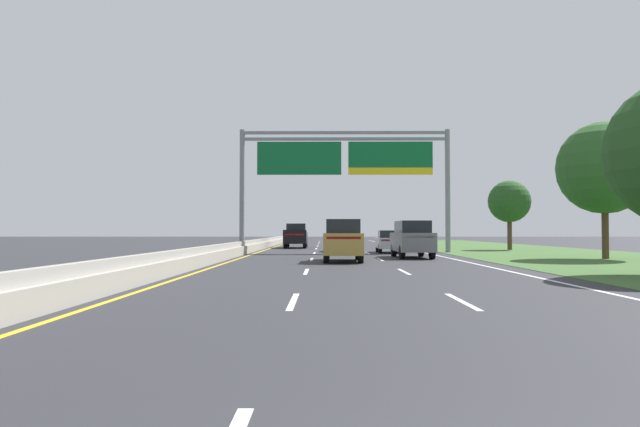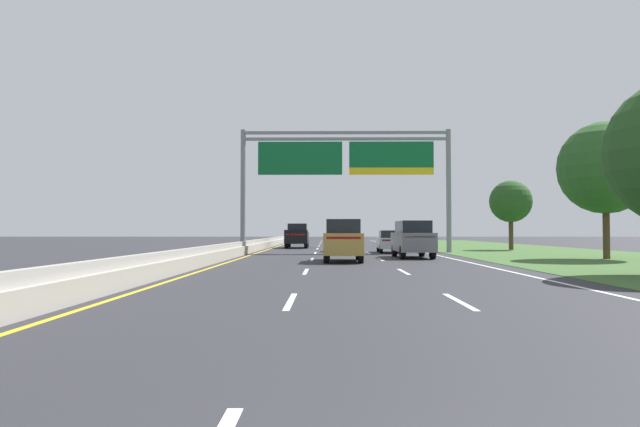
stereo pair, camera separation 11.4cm
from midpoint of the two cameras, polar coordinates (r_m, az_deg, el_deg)
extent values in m
plane|color=#2B2B30|center=(37.02, 2.15, -4.14)|extent=(220.00, 220.00, 0.00)
cube|color=white|center=(12.58, -2.98, -8.81)|extent=(0.14, 3.00, 0.01)
cube|color=white|center=(21.54, -1.55, -5.86)|extent=(0.14, 3.00, 0.01)
cube|color=white|center=(30.52, -0.96, -4.65)|extent=(0.14, 3.00, 0.01)
cube|color=white|center=(39.50, -0.65, -3.99)|extent=(0.14, 3.00, 0.01)
cube|color=white|center=(48.50, -0.45, -3.57)|extent=(0.14, 3.00, 0.01)
cube|color=white|center=(57.49, -0.31, -3.28)|extent=(0.14, 3.00, 0.01)
cube|color=white|center=(66.49, -0.21, -3.07)|extent=(0.14, 3.00, 0.01)
cube|color=white|center=(75.49, -0.13, -2.92)|extent=(0.14, 3.00, 0.01)
cube|color=white|center=(84.48, -0.07, -2.79)|extent=(0.14, 3.00, 0.01)
cube|color=white|center=(12.91, 13.84, -8.58)|extent=(0.14, 3.00, 0.01)
cube|color=white|center=(21.73, 8.30, -5.81)|extent=(0.14, 3.00, 0.01)
cube|color=white|center=(30.65, 5.99, -4.63)|extent=(0.14, 3.00, 0.01)
cube|color=white|center=(39.61, 4.73, -3.98)|extent=(0.14, 3.00, 0.01)
cube|color=white|center=(48.58, 3.93, -3.56)|extent=(0.14, 3.00, 0.01)
cube|color=white|center=(57.56, 3.38, -3.28)|extent=(0.14, 3.00, 0.01)
cube|color=white|center=(66.55, 2.98, -3.07)|extent=(0.14, 3.00, 0.01)
cube|color=white|center=(75.54, 2.68, -2.91)|extent=(0.14, 3.00, 0.01)
cube|color=white|center=(84.53, 2.44, -2.79)|extent=(0.14, 3.00, 0.01)
cube|color=white|center=(37.66, 11.19, -4.06)|extent=(0.16, 106.00, 0.01)
cube|color=gold|center=(37.31, -6.97, -4.11)|extent=(0.16, 106.00, 0.01)
cube|color=#3D602D|center=(39.95, 22.63, -3.82)|extent=(14.00, 110.00, 0.02)
cube|color=#A8A399|center=(37.39, -8.03, -3.68)|extent=(0.60, 110.00, 0.55)
cube|color=#A8A399|center=(37.38, -8.03, -3.03)|extent=(0.25, 110.00, 0.30)
cylinder|color=gray|center=(40.87, -7.93, 2.27)|extent=(0.36, 0.36, 8.80)
cylinder|color=gray|center=(41.38, 12.66, 2.25)|extent=(0.36, 0.36, 8.80)
cube|color=gray|center=(40.97, 2.42, 8.13)|extent=(14.70, 0.24, 0.20)
cube|color=gray|center=(40.89, 2.42, 7.51)|extent=(14.70, 0.24, 0.20)
cube|color=#0C602D|center=(40.53, -2.19, 5.58)|extent=(6.00, 0.12, 2.36)
cube|color=#0C602D|center=(40.79, 7.02, 5.90)|extent=(6.00, 0.12, 1.86)
cube|color=yellow|center=(40.65, 7.03, 4.25)|extent=(6.00, 0.12, 0.50)
cube|color=black|center=(51.19, -2.51, -2.45)|extent=(2.04, 5.41, 1.00)
cube|color=black|center=(52.03, -2.47, -1.46)|extent=(1.73, 1.91, 0.78)
cube|color=#B21414|center=(48.53, -2.65, -2.13)|extent=(1.68, 0.09, 0.12)
cube|color=black|center=(49.46, -2.60, -1.78)|extent=(2.01, 1.96, 0.20)
cylinder|color=black|center=(53.07, -3.34, -2.96)|extent=(0.31, 0.84, 0.84)
cylinder|color=black|center=(53.00, -1.51, -2.96)|extent=(0.31, 0.84, 0.84)
cylinder|color=black|center=(49.41, -3.59, -3.05)|extent=(0.31, 0.84, 0.84)
cylinder|color=black|center=(49.33, -1.62, -3.06)|extent=(0.31, 0.84, 0.84)
cube|color=#A38438|center=(28.63, 2.20, -3.03)|extent=(1.99, 4.73, 1.05)
cube|color=black|center=(28.48, 2.21, -1.30)|extent=(1.69, 3.03, 0.68)
cube|color=#B21414|center=(26.32, 2.27, -2.46)|extent=(1.60, 0.11, 0.12)
cylinder|color=black|center=(30.25, 0.61, -3.96)|extent=(0.27, 0.76, 0.76)
cylinder|color=black|center=(30.27, 3.72, -3.96)|extent=(0.27, 0.76, 0.76)
cylinder|color=black|center=(27.06, 0.51, -4.22)|extent=(0.27, 0.76, 0.76)
cylinder|color=black|center=(27.08, 3.99, -4.22)|extent=(0.27, 0.76, 0.76)
cube|color=silver|center=(42.29, 2.24, -2.91)|extent=(1.84, 4.41, 0.72)
cube|color=black|center=(42.23, 2.25, -2.07)|extent=(1.57, 2.31, 0.52)
cube|color=#B21414|center=(40.12, 2.35, -2.66)|extent=(1.53, 0.09, 0.12)
cylinder|color=black|center=(43.77, 1.13, -3.34)|extent=(0.22, 0.66, 0.66)
cylinder|color=black|center=(43.82, 3.22, -3.34)|extent=(0.22, 0.66, 0.66)
cylinder|color=black|center=(40.78, 1.19, -3.46)|extent=(0.22, 0.66, 0.66)
cylinder|color=black|center=(40.84, 3.44, -3.45)|extent=(0.22, 0.66, 0.66)
cube|color=#B2B5BA|center=(40.36, 6.98, -2.95)|extent=(1.95, 4.45, 0.72)
cube|color=black|center=(40.31, 6.98, -2.07)|extent=(1.63, 2.34, 0.52)
cube|color=#B21414|center=(38.21, 7.26, -2.70)|extent=(1.53, 0.12, 0.12)
cylinder|color=black|center=(41.80, 5.71, -3.41)|extent=(0.24, 0.67, 0.66)
cylinder|color=black|center=(41.94, 7.90, -3.39)|extent=(0.24, 0.67, 0.66)
cylinder|color=black|center=(38.82, 5.99, -3.54)|extent=(0.24, 0.67, 0.66)
cylinder|color=black|center=(38.96, 8.34, -3.52)|extent=(0.24, 0.67, 0.66)
cube|color=slate|center=(32.88, 9.14, -2.85)|extent=(1.99, 4.74, 1.05)
cube|color=black|center=(32.73, 9.18, -1.34)|extent=(1.69, 3.03, 0.68)
cube|color=#B21414|center=(30.61, 9.88, -2.34)|extent=(1.60, 0.11, 0.12)
cylinder|color=black|center=(34.35, 7.34, -3.68)|extent=(0.27, 0.76, 0.76)
cylinder|color=black|center=(34.62, 10.03, -3.65)|extent=(0.27, 0.76, 0.76)
cylinder|color=black|center=(31.19, 8.16, -3.88)|extent=(0.27, 0.76, 0.76)
cylinder|color=black|center=(31.48, 11.12, -3.84)|extent=(0.27, 0.76, 0.76)
cylinder|color=#4C3823|center=(34.45, 26.71, -1.66)|extent=(0.36, 0.36, 2.98)
sphere|color=#285623|center=(34.62, 26.63, 4.14)|extent=(5.03, 5.03, 5.03)
cylinder|color=#4C3823|center=(47.82, 18.49, -1.98)|extent=(0.36, 0.36, 2.56)
sphere|color=#234C1E|center=(47.88, 18.46, 1.16)|extent=(3.35, 3.35, 3.35)
camera|label=1|loc=(0.06, -90.13, 0.00)|focal=31.78mm
camera|label=2|loc=(0.06, 89.87, 0.00)|focal=31.78mm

